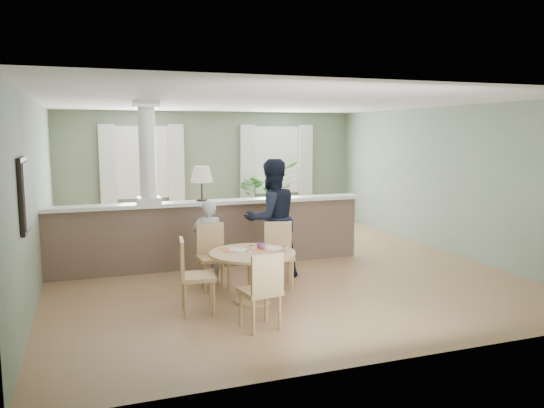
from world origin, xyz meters
name	(u,v)px	position (x,y,z in m)	size (l,w,h in m)	color
ground	(267,265)	(0.00, 0.00, 0.00)	(8.00, 8.00, 0.00)	tan
room_shell	(254,156)	(-0.03, 0.63, 1.81)	(7.02, 8.02, 2.71)	gray
pony_wall	(206,225)	(-0.99, 0.20, 0.71)	(5.32, 0.38, 2.70)	brown
sofa	(238,226)	(-0.05, 1.57, 0.40)	(2.75, 1.08, 0.80)	#8E734D
houseplant	(266,195)	(1.08, 3.20, 0.79)	(1.43, 1.24, 1.58)	#326327
dining_table	(253,262)	(-0.82, -1.81, 0.54)	(1.12, 1.12, 0.77)	tan
chair_far_boy	(212,253)	(-1.16, -0.99, 0.51)	(0.43, 0.43, 0.93)	tan
chair_far_man	(279,251)	(-0.23, -1.20, 0.51)	(0.51, 0.51, 0.93)	tan
chair_near	(263,288)	(-1.01, -2.81, 0.50)	(0.47, 0.47, 0.90)	tan
chair_side	(192,272)	(-1.65, -1.95, 0.51)	(0.47, 0.47, 0.93)	tan
child_person	(208,242)	(-1.17, -0.73, 0.62)	(0.45, 0.30, 1.24)	#ABABB0
man_person	(271,219)	(-0.18, -0.73, 0.91)	(0.89, 0.69, 1.83)	black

